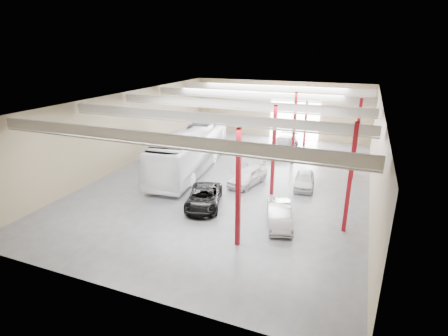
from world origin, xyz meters
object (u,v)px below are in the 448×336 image
Objects in this scene: car_row_a at (248,176)px; car_right_far at (304,180)px; black_sedan at (204,197)px; coach_bus at (190,151)px; car_row_b at (258,158)px; car_row_c at (284,145)px; car_right_near at (279,215)px.

car_row_a is 1.12× the size of car_right_far.
black_sedan is at bearing -140.17° from car_right_far.
car_row_b is (5.30, 3.93, -1.21)m from coach_bus.
coach_bus reaches higher than car_row_b.
car_row_a is at bearing -172.16° from car_right_far.
car_right_far is (3.82, -9.29, -0.18)m from car_row_c.
black_sedan is 0.86× the size of car_row_c.
car_row_c is 1.49× the size of car_right_far.
car_right_far is (5.22, -4.09, -0.03)m from car_row_b.
car_row_c reaches higher than car_right_far.
black_sedan is 10.44m from car_row_b.
car_row_c is at bearing 64.66° from black_sedan.
car_row_b is at bearing -103.25° from car_row_c.
coach_bus is at bearing 127.43° from car_right_near.
black_sedan is at bearing -92.94° from car_row_a.
car_row_c reaches higher than black_sedan.
car_row_c is 10.05m from car_right_far.
car_row_c is 16.64m from car_right_near.
coach_bus reaches higher than car_right_near.
car_row_c reaches higher than car_right_near.
car_row_b reaches higher than black_sedan.
coach_bus is 3.51× the size of car_right_far.
car_row_b is at bearing 136.04° from car_right_far.
car_right_far is at bearing -47.28° from car_row_b.
car_right_near is (10.07, -7.17, -1.21)m from coach_bus.
car_right_near is at bearing -41.84° from coach_bus.
car_right_near is (3.37, -16.30, -0.15)m from car_row_c.
car_row_a is 1.03× the size of car_row_b.
car_right_near is 1.08× the size of car_right_far.
car_row_b is at bearing 111.70° from car_row_a.
car_right_far is (0.44, 7.00, -0.03)m from car_right_near.
car_row_a is 10.43m from car_row_c.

